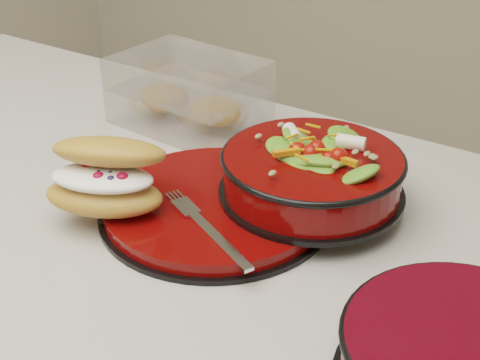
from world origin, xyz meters
The scene contains 5 objects.
dinner_plate centered at (0.12, 0.06, 0.91)m, with size 0.26×0.26×0.02m.
salad_bowl centered at (0.20, 0.13, 0.95)m, with size 0.21×0.21×0.09m.
croissant centered at (0.03, -0.02, 0.96)m, with size 0.15×0.13×0.08m.
fork centered at (0.15, 0.00, 0.92)m, with size 0.14×0.08×0.00m.
pastry_box centered at (-0.05, 0.24, 0.95)m, with size 0.21×0.16×0.09m.
Camera 1 is at (0.49, -0.46, 1.31)m, focal length 50.00 mm.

